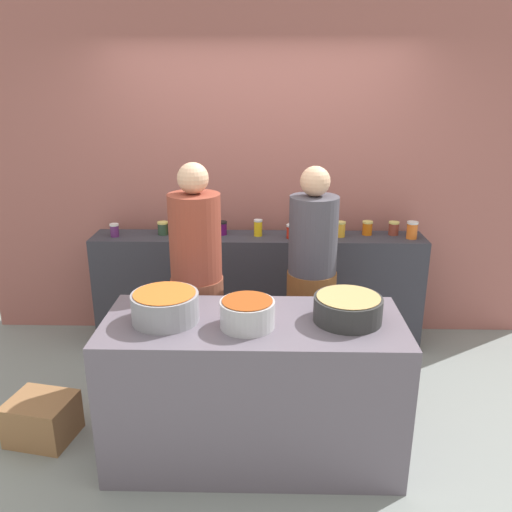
{
  "coord_description": "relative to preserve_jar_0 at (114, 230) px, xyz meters",
  "views": [
    {
      "loc": [
        0.07,
        -2.95,
        2.17
      ],
      "look_at": [
        0.0,
        0.35,
        1.05
      ],
      "focal_mm": 36.49,
      "sensor_mm": 36.0,
      "label": 1
    }
  ],
  "objects": [
    {
      "name": "prep_table",
      "position": [
        1.16,
        -1.36,
        -0.58
      ],
      "size": [
        1.7,
        0.7,
        0.89
      ],
      "primitive_type": "cube",
      "color": "#615966",
      "rests_on": "ground"
    },
    {
      "name": "preserve_jar_2",
      "position": [
        0.48,
        0.05,
        0.02
      ],
      "size": [
        0.07,
        0.07,
        0.14
      ],
      "color": "yellow",
      "rests_on": "display_shelf"
    },
    {
      "name": "ground",
      "position": [
        1.16,
        -1.06,
        -1.02
      ],
      "size": [
        12.0,
        12.0,
        0.0
      ],
      "primitive_type": "plane",
      "color": "gray"
    },
    {
      "name": "cook_with_tongs",
      "position": [
        0.77,
        -0.8,
        -0.25
      ],
      "size": [
        0.35,
        0.35,
        1.69
      ],
      "color": "brown",
      "rests_on": "ground"
    },
    {
      "name": "bread_crate",
      "position": [
        -0.18,
        -1.26,
        -0.88
      ],
      "size": [
        0.44,
        0.39,
        0.28
      ],
      "primitive_type": "cube",
      "rotation": [
        0.0,
        0.0,
        -0.19
      ],
      "color": "#926640",
      "rests_on": "ground"
    },
    {
      "name": "preserve_jar_4",
      "position": [
        0.87,
        0.08,
        0.0
      ],
      "size": [
        0.08,
        0.08,
        0.11
      ],
      "color": "#520F50",
      "rests_on": "display_shelf"
    },
    {
      "name": "cooking_pot_center",
      "position": [
        1.13,
        -1.44,
        -0.06
      ],
      "size": [
        0.3,
        0.3,
        0.16
      ],
      "color": "#B7B7BC",
      "rests_on": "prep_table"
    },
    {
      "name": "storefront_wall",
      "position": [
        1.16,
        0.39,
        0.48
      ],
      "size": [
        4.8,
        0.12,
        3.0
      ],
      "primitive_type": "cube",
      "color": "#A15D56",
      "rests_on": "ground"
    },
    {
      "name": "preserve_jar_9",
      "position": [
        2.05,
        0.1,
        0.0
      ],
      "size": [
        0.08,
        0.08,
        0.11
      ],
      "color": "#D25F10",
      "rests_on": "display_shelf"
    },
    {
      "name": "preserve_jar_3",
      "position": [
        0.7,
        0.09,
        0.01
      ],
      "size": [
        0.08,
        0.08,
        0.13
      ],
      "color": "#3E1047",
      "rests_on": "display_shelf"
    },
    {
      "name": "preserve_jar_11",
      "position": [
        2.39,
        -0.0,
        0.02
      ],
      "size": [
        0.09,
        0.09,
        0.14
      ],
      "color": "orange",
      "rests_on": "display_shelf"
    },
    {
      "name": "preserve_jar_6",
      "position": [
        1.43,
        -0.02,
        0.0
      ],
      "size": [
        0.09,
        0.09,
        0.11
      ],
      "color": "red",
      "rests_on": "display_shelf"
    },
    {
      "name": "preserve_jar_10",
      "position": [
        2.27,
        0.1,
        0.0
      ],
      "size": [
        0.08,
        0.08,
        0.11
      ],
      "color": "brown",
      "rests_on": "display_shelf"
    },
    {
      "name": "preserve_jar_7",
      "position": [
        1.57,
        0.1,
        0.02
      ],
      "size": [
        0.07,
        0.07,
        0.14
      ],
      "color": "yellow",
      "rests_on": "display_shelf"
    },
    {
      "name": "preserve_jar_5",
      "position": [
        1.16,
        0.05,
        0.01
      ],
      "size": [
        0.07,
        0.07,
        0.14
      ],
      "color": "yellow",
      "rests_on": "display_shelf"
    },
    {
      "name": "preserve_jar_8",
      "position": [
        1.82,
        0.04,
        0.01
      ],
      "size": [
        0.08,
        0.08,
        0.12
      ],
      "color": "gold",
      "rests_on": "display_shelf"
    },
    {
      "name": "cooking_pot_left",
      "position": [
        0.67,
        -1.37,
        -0.05
      ],
      "size": [
        0.38,
        0.38,
        0.17
      ],
      "color": "gray",
      "rests_on": "prep_table"
    },
    {
      "name": "display_shelf",
      "position": [
        1.16,
        0.04,
        -0.54
      ],
      "size": [
        2.7,
        0.36,
        0.97
      ],
      "primitive_type": "cube",
      "color": "#32323C",
      "rests_on": "ground"
    },
    {
      "name": "cook_in_cap",
      "position": [
        1.55,
        -0.57,
        -0.28
      ],
      "size": [
        0.35,
        0.35,
        1.63
      ],
      "color": "brown",
      "rests_on": "ground"
    },
    {
      "name": "cooking_pot_right",
      "position": [
        1.69,
        -1.35,
        -0.06
      ],
      "size": [
        0.38,
        0.38,
        0.15
      ],
      "color": "#2D2D2D",
      "rests_on": "prep_table"
    },
    {
      "name": "preserve_jar_1",
      "position": [
        0.38,
        0.07,
        0.0
      ],
      "size": [
        0.09,
        0.09,
        0.11
      ],
      "color": "#2B422F",
      "rests_on": "display_shelf"
    },
    {
      "name": "preserve_jar_0",
      "position": [
        0.0,
        0.0,
        0.0
      ],
      "size": [
        0.07,
        0.07,
        0.11
      ],
      "color": "#55235C",
      "rests_on": "display_shelf"
    }
  ]
}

